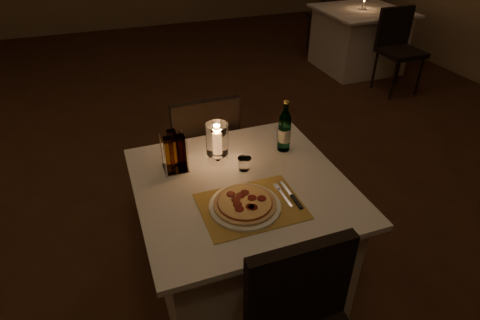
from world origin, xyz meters
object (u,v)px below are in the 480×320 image
object	(u,v)px
pizza	(245,203)
tumbler	(244,164)
plate	(245,206)
neighbor_table_right	(358,39)
hurricane_candle	(217,141)
chair_far	(203,144)
water_bottle	(285,131)
main_table	(241,238)

from	to	relation	value
pizza	tumbler	distance (m)	0.30
plate	pizza	xyz separation A→B (m)	(0.00, 0.00, 0.02)
plate	neighbor_table_right	distance (m)	3.99
hurricane_candle	neighbor_table_right	world-z (taller)	hurricane_candle
hurricane_candle	neighbor_table_right	bearing A→B (deg)	44.17
chair_far	tumbler	distance (m)	0.66
chair_far	hurricane_candle	bearing A→B (deg)	-95.91
water_bottle	main_table	bearing A→B (deg)	-146.91
main_table	water_bottle	distance (m)	0.62
main_table	plate	bearing A→B (deg)	-105.52
pizza	hurricane_candle	xyz separation A→B (m)	(-0.00, 0.39, 0.10)
hurricane_candle	main_table	bearing A→B (deg)	-76.36
plate	hurricane_candle	xyz separation A→B (m)	(-0.00, 0.39, 0.12)
tumbler	water_bottle	distance (m)	0.30
pizza	tumbler	size ratio (longest dim) A/B	4.07
main_table	pizza	size ratio (longest dim) A/B	3.57
chair_far	pizza	size ratio (longest dim) A/B	3.21
main_table	plate	size ratio (longest dim) A/B	3.12
plate	hurricane_candle	distance (m)	0.41
water_bottle	neighbor_table_right	bearing A→B (deg)	48.56
main_table	hurricane_candle	bearing A→B (deg)	103.64
main_table	hurricane_candle	size ratio (longest dim) A/B	4.55
pizza	neighbor_table_right	world-z (taller)	pizza
hurricane_candle	neighbor_table_right	xyz separation A→B (m)	(2.64, 2.57, -0.49)
plate	pizza	world-z (taller)	pizza
main_table	water_bottle	bearing A→B (deg)	33.09
plate	hurricane_candle	world-z (taller)	hurricane_candle
tumbler	hurricane_candle	xyz separation A→B (m)	(-0.11, 0.11, 0.09)
pizza	hurricane_candle	world-z (taller)	hurricane_candle
pizza	main_table	bearing A→B (deg)	74.46
chair_far	tumbler	world-z (taller)	chair_far
chair_far	neighbor_table_right	distance (m)	3.32
chair_far	water_bottle	distance (m)	0.67
plate	chair_far	bearing A→B (deg)	86.80
water_bottle	neighbor_table_right	xyz separation A→B (m)	(2.27, 2.57, -0.48)
main_table	neighbor_table_right	distance (m)	3.80
pizza	neighbor_table_right	distance (m)	3.99
plate	neighbor_table_right	bearing A→B (deg)	48.27
tumbler	hurricane_candle	size ratio (longest dim) A/B	0.31
chair_far	plate	distance (m)	0.92
water_bottle	neighbor_table_right	distance (m)	3.47
chair_far	pizza	xyz separation A→B (m)	(-0.05, -0.89, 0.22)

